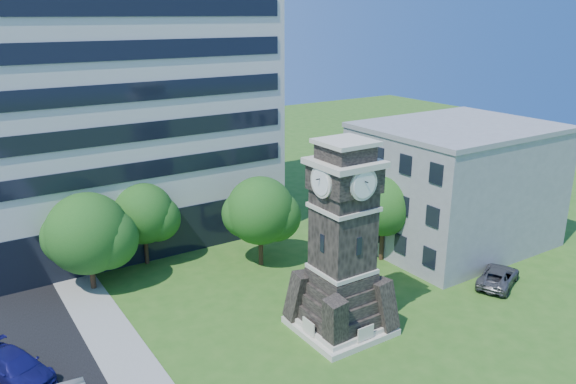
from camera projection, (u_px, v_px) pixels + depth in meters
ground at (320, 359)px, 32.53m from camera, size 160.00×160.00×0.00m
sidewalk at (132, 369)px, 31.55m from camera, size 3.00×70.00×0.06m
clock_tower at (342, 252)px, 34.09m from camera, size 5.40×5.40×12.22m
office_tall at (111, 74)px, 47.15m from camera, size 26.20×15.11×28.60m
office_low at (455, 185)px, 47.75m from camera, size 15.20×12.20×10.40m
car_street_north at (16, 367)px, 30.47m from camera, size 3.97×5.65×1.52m
car_east_lot at (498, 276)px, 41.22m from camera, size 5.34×3.99×1.35m
park_bench at (338, 323)px, 35.27m from camera, size 2.05×0.55×1.06m
tree_nw at (89, 235)px, 39.64m from camera, size 6.44×5.85×7.24m
tree_nc at (144, 215)px, 43.80m from camera, size 5.28×4.80×6.63m
tree_ne at (261, 213)px, 43.50m from camera, size 5.86×5.33×7.23m
tree_east at (384, 208)px, 44.38m from camera, size 5.23×4.75×6.97m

